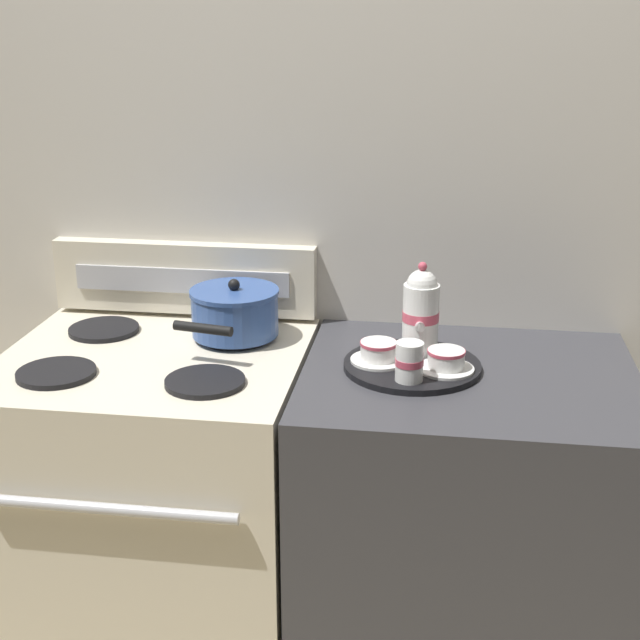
% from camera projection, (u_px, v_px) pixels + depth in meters
% --- Properties ---
extents(wall_back, '(6.00, 0.05, 2.20)m').
position_uv_depth(wall_back, '(331.00, 246.00, 2.21)').
color(wall_back, beige).
rests_on(wall_back, ground).
extents(stove, '(0.68, 0.64, 0.93)m').
position_uv_depth(stove, '(163.00, 530.00, 2.17)').
color(stove, beige).
rests_on(stove, ground).
extents(control_panel, '(0.67, 0.05, 0.18)m').
position_uv_depth(control_panel, '(184.00, 278.00, 2.25)').
color(control_panel, beige).
rests_on(control_panel, stove).
extents(side_counter, '(0.73, 0.61, 0.92)m').
position_uv_depth(side_counter, '(459.00, 555.00, 2.07)').
color(side_counter, '#38383D').
rests_on(side_counter, ground).
extents(saucepan, '(0.21, 0.30, 0.14)m').
position_uv_depth(saucepan, '(234.00, 312.00, 2.10)').
color(saucepan, '#335193').
rests_on(saucepan, stove).
extents(serving_tray, '(0.30, 0.30, 0.01)m').
position_uv_depth(serving_tray, '(412.00, 366.00, 1.94)').
color(serving_tray, black).
rests_on(serving_tray, side_counter).
extents(teapot, '(0.08, 0.13, 0.21)m').
position_uv_depth(teapot, '(421.00, 312.00, 1.97)').
color(teapot, white).
rests_on(teapot, serving_tray).
extents(teacup_left, '(0.12, 0.12, 0.05)m').
position_uv_depth(teacup_left, '(446.00, 360.00, 1.89)').
color(teacup_left, white).
rests_on(teacup_left, serving_tray).
extents(teacup_right, '(0.12, 0.12, 0.05)m').
position_uv_depth(teacup_right, '(378.00, 352.00, 1.94)').
color(teacup_right, white).
rests_on(teacup_right, serving_tray).
extents(creamer_jug, '(0.06, 0.06, 0.08)m').
position_uv_depth(creamer_jug, '(409.00, 362.00, 1.84)').
color(creamer_jug, white).
rests_on(creamer_jug, serving_tray).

